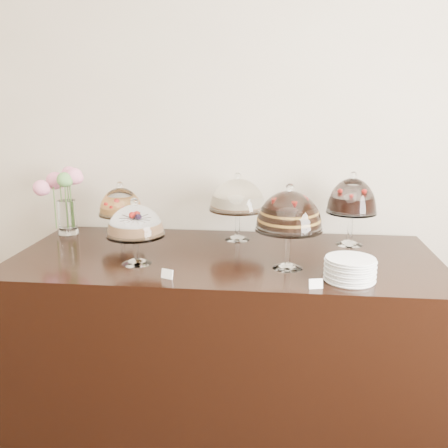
# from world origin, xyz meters

# --- Properties ---
(wall_back) EXTENTS (5.00, 0.04, 3.00)m
(wall_back) POSITION_xyz_m (0.00, 3.00, 1.50)
(wall_back) COLOR beige
(wall_back) RESTS_ON ground
(display_counter) EXTENTS (2.20, 1.00, 0.90)m
(display_counter) POSITION_xyz_m (0.18, 2.45, 0.45)
(display_counter) COLOR black
(display_counter) RESTS_ON ground
(cake_stand_sugar_sponge) EXTENTS (0.29, 0.29, 0.33)m
(cake_stand_sugar_sponge) POSITION_xyz_m (-0.24, 2.26, 1.10)
(cake_stand_sugar_sponge) COLOR white
(cake_stand_sugar_sponge) RESTS_ON display_counter
(cake_stand_choco_layer) EXTENTS (0.32, 0.32, 0.41)m
(cake_stand_choco_layer) POSITION_xyz_m (0.50, 2.28, 1.17)
(cake_stand_choco_layer) COLOR white
(cake_stand_choco_layer) RESTS_ON display_counter
(cake_stand_cheesecake) EXTENTS (0.33, 0.33, 0.39)m
(cake_stand_cheesecake) POSITION_xyz_m (0.22, 2.76, 1.15)
(cake_stand_cheesecake) COLOR white
(cake_stand_cheesecake) RESTS_ON display_counter
(cake_stand_dark_choco) EXTENTS (0.28, 0.28, 0.41)m
(cake_stand_dark_choco) POSITION_xyz_m (0.85, 2.72, 1.16)
(cake_stand_dark_choco) COLOR white
(cake_stand_dark_choco) RESTS_ON display_counter
(cake_stand_fruit_tart) EXTENTS (0.26, 0.26, 0.33)m
(cake_stand_fruit_tart) POSITION_xyz_m (-0.47, 2.74, 1.10)
(cake_stand_fruit_tart) COLOR white
(cake_stand_fruit_tart) RESTS_ON display_counter
(flower_vase) EXTENTS (0.27, 0.23, 0.40)m
(flower_vase) POSITION_xyz_m (-0.84, 2.78, 1.15)
(flower_vase) COLOR white
(flower_vase) RESTS_ON display_counter
(plate_stack) EXTENTS (0.22, 0.22, 0.10)m
(plate_stack) POSITION_xyz_m (0.78, 2.13, 0.95)
(plate_stack) COLOR white
(plate_stack) RESTS_ON display_counter
(price_card_left) EXTENTS (0.06, 0.04, 0.04)m
(price_card_left) POSITION_xyz_m (-0.04, 2.07, 0.92)
(price_card_left) COLOR white
(price_card_left) RESTS_ON display_counter
(price_card_right) EXTENTS (0.06, 0.03, 0.04)m
(price_card_right) POSITION_xyz_m (0.62, 2.01, 0.92)
(price_card_right) COLOR white
(price_card_right) RESTS_ON display_counter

